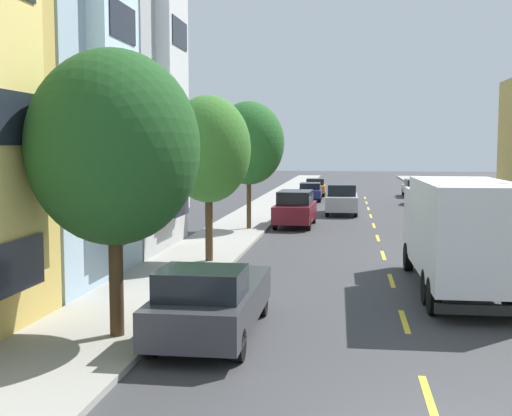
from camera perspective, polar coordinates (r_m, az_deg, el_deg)
name	(u,v)px	position (r m, az deg, el deg)	size (l,w,h in m)	color
ground_plane	(372,220)	(39.38, 10.03, -1.00)	(160.00, 160.00, 0.00)	#38383A
sidewalk_left	(248,220)	(37.79, -0.69, -1.07)	(3.20, 120.00, 0.14)	#99968E
sidewalk_right	(505,224)	(38.31, 20.81, -1.33)	(3.20, 120.00, 0.14)	#99968E
lane_centerline_dashes	(376,231)	(33.92, 10.34, -2.00)	(0.14, 47.20, 0.01)	yellow
townhouse_third_dove_grey	(18,114)	(29.38, -19.93, 7.68)	(13.59, 6.51, 11.69)	#A8A8AD
street_tree_nearest	(114,148)	(14.44, -12.26, 5.11)	(3.71, 3.71, 6.21)	#47331E
street_tree_second	(208,149)	(23.72, -4.15, 5.09)	(3.06, 3.06, 5.99)	#47331E
street_tree_third	(249,143)	(33.21, -0.63, 5.65)	(3.58, 3.58, 6.43)	#47331E
delivery_box_truck	(459,229)	(20.00, 17.21, -1.72)	(2.52, 8.23, 3.32)	white
parked_pickup_black	(426,194)	(49.75, 14.53, 1.17)	(2.01, 5.30, 1.73)	black
parked_hatchback_orange	(315,187)	(58.10, 5.16, 1.81)	(1.81, 4.03, 1.50)	orange
parked_sedan_navy	(310,191)	(52.57, 4.72, 1.45)	(1.89, 4.54, 1.43)	navy
parked_pickup_teal	(456,213)	(36.11, 16.99, -0.39)	(2.09, 5.33, 1.73)	#195B60
parked_suv_burgundy	(295,208)	(35.37, 3.42, -0.02)	(2.07, 4.85, 1.93)	maroon
parked_pickup_charcoal	(211,300)	(14.91, -3.89, -8.01)	(2.00, 5.30, 1.73)	#333338
parked_wagon_champagne	(415,187)	(58.24, 13.63, 1.74)	(1.91, 4.73, 1.50)	tan
moving_silver_sedan	(342,199)	(42.08, 7.47, 0.79)	(1.95, 4.80, 1.93)	#B2B5BA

